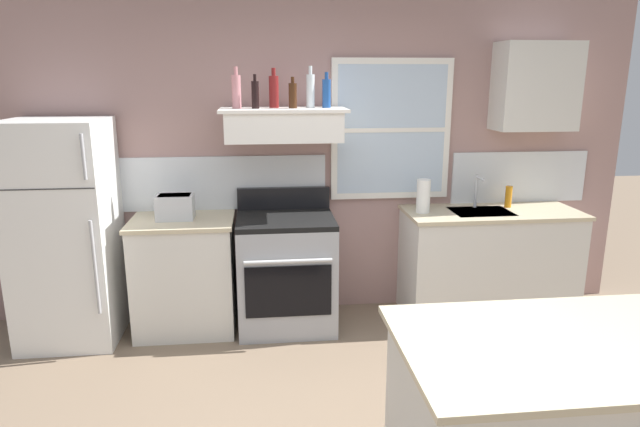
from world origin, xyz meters
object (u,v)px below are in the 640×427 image
(bottle_rose_pink, at_px, (236,91))
(bottle_blue_liqueur, at_px, (326,93))
(bottle_red_label_wine, at_px, (274,91))
(paper_towel_roll, at_px, (423,196))
(bottle_balsamic_dark, at_px, (255,94))
(bottle_clear_tall, at_px, (310,90))
(dish_soap_bottle, at_px, (508,197))
(bottle_brown_stout, at_px, (293,95))
(stove_range, at_px, (286,271))
(toaster, at_px, (175,206))
(refrigerator, at_px, (66,233))

(bottle_rose_pink, relative_size, bottle_blue_liqueur, 1.15)
(bottle_red_label_wine, bearing_deg, paper_towel_roll, -5.79)
(bottle_balsamic_dark, distance_m, bottle_clear_tall, 0.42)
(bottle_rose_pink, bearing_deg, bottle_red_label_wine, 12.98)
(bottle_balsamic_dark, relative_size, dish_soap_bottle, 1.40)
(bottle_brown_stout, xyz_separation_m, paper_towel_roll, (1.04, -0.03, -0.80))
(bottle_balsamic_dark, relative_size, bottle_brown_stout, 1.08)
(stove_range, distance_m, bottle_clear_tall, 1.43)
(stove_range, xyz_separation_m, bottle_balsamic_dark, (-0.21, 0.05, 1.39))
(bottle_balsamic_dark, distance_m, bottle_brown_stout, 0.28)
(stove_range, xyz_separation_m, bottle_clear_tall, (0.21, 0.11, 1.41))
(toaster, height_order, bottle_rose_pink, bottle_rose_pink)
(bottle_rose_pink, bearing_deg, refrigerator, -174.96)
(refrigerator, bearing_deg, stove_range, 0.79)
(toaster, distance_m, dish_soap_bottle, 2.73)
(bottle_rose_pink, relative_size, bottle_balsamic_dark, 1.22)
(bottle_clear_tall, xyz_separation_m, paper_towel_roll, (0.90, -0.07, -0.83))
(bottle_balsamic_dark, bearing_deg, dish_soap_bottle, 2.35)
(stove_range, distance_m, bottle_blue_liqueur, 1.44)
(toaster, height_order, bottle_red_label_wine, bottle_red_label_wine)
(bottle_brown_stout, xyz_separation_m, dish_soap_bottle, (1.81, 0.07, -0.84))
(stove_range, distance_m, bottle_red_label_wine, 1.42)
(bottle_brown_stout, bearing_deg, bottle_balsamic_dark, -177.46)
(bottle_rose_pink, relative_size, paper_towel_roll, 1.14)
(bottle_clear_tall, bearing_deg, bottle_balsamic_dark, -172.53)
(bottle_rose_pink, distance_m, bottle_clear_tall, 0.56)
(bottle_brown_stout, distance_m, paper_towel_roll, 1.31)
(stove_range, height_order, paper_towel_roll, paper_towel_roll)
(dish_soap_bottle, bearing_deg, bottle_blue_liqueur, -178.93)
(paper_towel_roll, distance_m, dish_soap_bottle, 0.77)
(bottle_rose_pink, bearing_deg, bottle_brown_stout, -3.77)
(stove_range, relative_size, bottle_blue_liqueur, 4.08)
(stove_range, bearing_deg, bottle_red_label_wine, 112.80)
(stove_range, bearing_deg, bottle_rose_pink, 165.22)
(bottle_rose_pink, relative_size, bottle_brown_stout, 1.32)
(bottle_red_label_wine, relative_size, dish_soap_bottle, 1.66)
(toaster, relative_size, bottle_blue_liqueur, 1.11)
(bottle_red_label_wine, relative_size, bottle_brown_stout, 1.28)
(toaster, bearing_deg, bottle_brown_stout, 1.47)
(bottle_red_label_wine, relative_size, bottle_clear_tall, 0.95)
(bottle_rose_pink, relative_size, bottle_clear_tall, 0.98)
(bottle_balsamic_dark, bearing_deg, bottle_clear_tall, 7.47)
(bottle_blue_liqueur, bearing_deg, toaster, -176.71)
(stove_range, distance_m, dish_soap_bottle, 1.96)
(refrigerator, relative_size, bottle_red_label_wine, 5.64)
(stove_range, relative_size, bottle_red_label_wine, 3.66)
(bottle_brown_stout, relative_size, paper_towel_roll, 0.86)
(toaster, xyz_separation_m, bottle_red_label_wine, (0.78, 0.12, 0.86))
(stove_range, height_order, bottle_blue_liqueur, bottle_blue_liqueur)
(stove_range, height_order, bottle_red_label_wine, bottle_red_label_wine)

